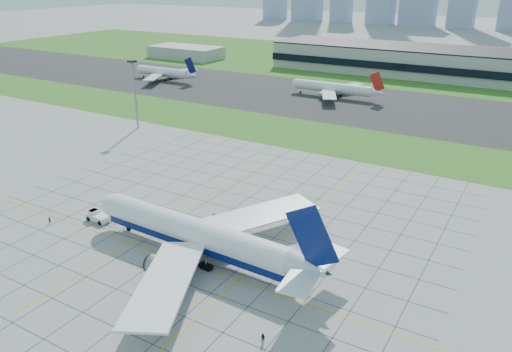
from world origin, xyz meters
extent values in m
plane|color=#9E9F99|center=(0.00, 0.00, 0.00)|extent=(1400.00, 1400.00, 0.00)
cube|color=#3E7722|center=(0.00, 90.00, 0.02)|extent=(700.00, 35.00, 0.04)
cube|color=#383838|center=(0.00, 145.00, 0.03)|extent=(700.00, 75.00, 0.04)
cube|color=#3E7722|center=(0.00, 255.00, 0.02)|extent=(700.00, 145.00, 0.04)
cube|color=#474744|center=(-48.00, 10.00, 0.01)|extent=(0.18, 130.00, 0.02)
cube|color=#474744|center=(-40.00, 10.00, 0.01)|extent=(0.18, 130.00, 0.02)
cube|color=#474744|center=(-32.00, 10.00, 0.01)|extent=(0.18, 130.00, 0.02)
cube|color=#474744|center=(-24.00, 10.00, 0.01)|extent=(0.18, 130.00, 0.02)
cube|color=#474744|center=(-16.00, 10.00, 0.01)|extent=(0.18, 130.00, 0.02)
cube|color=#474744|center=(-8.00, 10.00, 0.01)|extent=(0.18, 130.00, 0.02)
cube|color=#474744|center=(0.00, 10.00, 0.01)|extent=(0.18, 130.00, 0.02)
cube|color=#474744|center=(8.00, 10.00, 0.01)|extent=(0.18, 130.00, 0.02)
cube|color=#474744|center=(16.00, 10.00, 0.01)|extent=(0.18, 130.00, 0.02)
cube|color=#474744|center=(24.00, 10.00, 0.01)|extent=(0.18, 130.00, 0.02)
cube|color=#474744|center=(32.00, 10.00, 0.01)|extent=(0.18, 130.00, 0.02)
cube|color=#474744|center=(40.00, 10.00, 0.01)|extent=(0.18, 130.00, 0.02)
cube|color=#474744|center=(48.00, 10.00, 0.01)|extent=(0.18, 130.00, 0.02)
cube|color=#474744|center=(0.00, -32.00, 0.01)|extent=(110.00, 0.18, 0.02)
cube|color=#474744|center=(0.00, -24.00, 0.01)|extent=(110.00, 0.18, 0.02)
cube|color=#474744|center=(0.00, -16.00, 0.01)|extent=(110.00, 0.18, 0.02)
cube|color=#474744|center=(0.00, -8.00, 0.01)|extent=(110.00, 0.18, 0.02)
cube|color=#474744|center=(0.00, 0.00, 0.01)|extent=(110.00, 0.18, 0.02)
cube|color=#474744|center=(0.00, 8.00, 0.01)|extent=(110.00, 0.18, 0.02)
cube|color=#474744|center=(0.00, 16.00, 0.01)|extent=(110.00, 0.18, 0.02)
cube|color=#474744|center=(0.00, 24.00, 0.01)|extent=(110.00, 0.18, 0.02)
cube|color=#474744|center=(0.00, 32.00, 0.01)|extent=(110.00, 0.18, 0.02)
cube|color=#474744|center=(0.00, 40.00, 0.01)|extent=(110.00, 0.18, 0.02)
cube|color=#474744|center=(0.00, 48.00, 0.01)|extent=(110.00, 0.18, 0.02)
cube|color=#474744|center=(0.00, 56.00, 0.01)|extent=(110.00, 0.18, 0.02)
cube|color=#474744|center=(0.00, 64.00, 0.01)|extent=(110.00, 0.18, 0.02)
cube|color=#DFA60B|center=(0.00, -2.00, 0.02)|extent=(120.00, 0.25, 0.03)
cube|color=#DFA60B|center=(-10.00, 20.00, 0.02)|extent=(0.25, 100.00, 0.03)
cube|color=#DFA60B|center=(18.00, 20.00, 0.02)|extent=(0.25, 100.00, 0.03)
cube|color=#B7B7B2|center=(40.00, 230.00, 7.50)|extent=(260.00, 42.00, 15.00)
cube|color=black|center=(40.00, 208.50, 7.00)|extent=(260.00, 1.00, 4.00)
cube|color=black|center=(40.00, 230.00, 15.40)|extent=(260.00, 42.00, 0.80)
cube|color=#B7B7B2|center=(-160.00, 210.00, 4.00)|extent=(50.00, 25.00, 8.00)
cylinder|color=gray|center=(-70.00, 65.00, 12.50)|extent=(0.70, 0.70, 25.00)
cube|color=black|center=(-70.00, 65.00, 25.20)|extent=(2.50, 2.50, 0.80)
cylinder|color=white|center=(5.67, 1.38, 5.46)|extent=(45.04, 7.55, 5.85)
cube|color=navy|center=(5.67, 1.38, 3.61)|extent=(45.03, 7.16, 1.56)
ellipsoid|color=white|center=(-16.74, 2.23, 5.46)|extent=(9.58, 6.20, 5.85)
cube|color=black|center=(-18.88, 2.31, 5.95)|extent=(2.26, 3.20, 0.59)
cone|color=white|center=(31.50, 0.40, 5.75)|extent=(8.01, 5.85, 5.56)
cube|color=navy|center=(31.98, 0.38, 12.29)|extent=(10.64, 0.89, 12.45)
cube|color=white|center=(12.11, 16.75, 4.49)|extent=(20.64, 28.22, 0.95)
cube|color=white|center=(10.93, -14.44, 4.49)|extent=(19.07, 28.53, 0.95)
cylinder|color=slate|center=(6.06, 11.61, 2.54)|extent=(6.47, 3.94, 3.71)
cylinder|color=slate|center=(5.29, -8.86, 2.54)|extent=(6.47, 3.94, 3.71)
cylinder|color=gray|center=(-14.30, 2.13, 1.27)|extent=(0.36, 0.36, 2.54)
cylinder|color=black|center=(-14.30, 2.13, 0.54)|extent=(1.09, 0.53, 1.07)
cylinder|color=black|center=(10.66, 4.31, 0.63)|extent=(1.31, 1.22, 1.27)
cylinder|color=black|center=(10.43, -1.93, 0.63)|extent=(1.31, 1.22, 1.27)
cube|color=white|center=(-24.03, 2.16, 0.89)|extent=(6.04, 2.99, 1.39)
cube|color=white|center=(-25.61, 2.22, 1.88)|extent=(1.86, 2.24, 1.09)
cube|color=black|center=(-25.61, 2.22, 2.08)|extent=(1.66, 2.04, 0.69)
cube|color=gray|center=(-19.78, 2.00, 0.59)|extent=(2.97, 0.29, 0.18)
cylinder|color=black|center=(-25.96, 3.52, 0.54)|extent=(1.11, 0.54, 1.09)
cylinder|color=black|center=(-26.06, 0.95, 0.54)|extent=(1.11, 0.54, 1.09)
cylinder|color=black|center=(-22.00, 3.37, 0.54)|extent=(1.11, 0.54, 1.09)
cylinder|color=black|center=(-22.10, 0.80, 0.54)|extent=(1.11, 0.54, 1.09)
imported|color=black|center=(-33.01, -4.57, 0.78)|extent=(0.61, 0.68, 1.56)
imported|color=black|center=(30.85, -14.71, 0.86)|extent=(0.95, 0.81, 1.72)
cylinder|color=white|center=(-122.24, 141.79, 4.50)|extent=(33.83, 4.80, 4.80)
cube|color=#070C4B|center=(-103.44, 141.79, 9.50)|extent=(7.46, 0.40, 9.15)
cube|color=white|center=(-119.89, 152.79, 3.70)|extent=(13.89, 20.66, 0.40)
cube|color=white|center=(-119.89, 130.79, 3.70)|extent=(13.89, 20.66, 0.40)
cylinder|color=black|center=(-119.42, 143.99, 0.50)|extent=(1.00, 1.00, 1.00)
cylinder|color=black|center=(-119.42, 139.59, 0.50)|extent=(1.00, 1.00, 1.00)
cylinder|color=white|center=(-25.76, 150.87, 4.50)|extent=(37.96, 4.80, 4.80)
cube|color=red|center=(-4.67, 150.87, 9.50)|extent=(7.46, 0.40, 9.15)
cube|color=white|center=(-23.13, 161.87, 3.70)|extent=(13.89, 20.66, 0.40)
cube|color=white|center=(-23.13, 139.87, 3.70)|extent=(13.89, 20.66, 0.40)
cylinder|color=black|center=(-22.60, 153.07, 0.50)|extent=(1.00, 1.00, 1.00)
cylinder|color=black|center=(-22.60, 148.67, 0.50)|extent=(1.00, 1.00, 1.00)
camera|label=1|loc=(62.35, -70.17, 54.68)|focal=35.00mm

